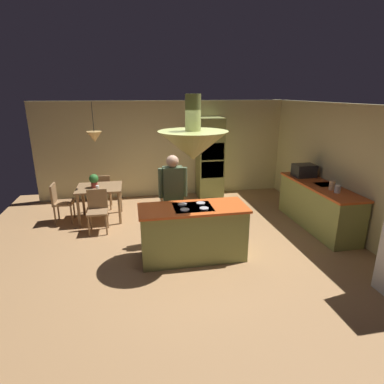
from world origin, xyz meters
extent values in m
plane|color=#AD7F51|center=(0.00, 0.00, 0.00)|extent=(8.16, 8.16, 0.00)
cube|color=beige|center=(0.00, 3.45, 1.27)|extent=(6.80, 0.10, 2.55)
cube|color=beige|center=(3.25, 0.40, 1.27)|extent=(0.10, 7.20, 2.55)
cube|color=#8C934C|center=(0.00, -0.20, 0.45)|extent=(1.75, 0.70, 0.89)
cube|color=#E05B23|center=(0.00, -0.20, 0.91)|extent=(1.81, 0.76, 0.04)
cube|color=black|center=(0.00, -0.20, 0.93)|extent=(0.64, 0.52, 0.01)
cylinder|color=#B2B2B7|center=(-0.16, -0.33, 0.94)|extent=(0.15, 0.15, 0.02)
cylinder|color=#B2B2B7|center=(0.16, -0.33, 0.94)|extent=(0.15, 0.15, 0.02)
cylinder|color=#B2B2B7|center=(-0.16, -0.07, 0.94)|extent=(0.15, 0.15, 0.02)
cylinder|color=#B2B2B7|center=(0.16, -0.07, 0.94)|extent=(0.15, 0.15, 0.02)
cube|color=#8C934C|center=(2.84, 0.60, 0.45)|extent=(0.62, 2.22, 0.89)
cube|color=#E05B23|center=(2.84, 0.60, 0.91)|extent=(0.66, 2.26, 0.04)
cube|color=#B2B2B7|center=(3.00, 0.60, 0.85)|extent=(0.48, 0.36, 0.16)
cube|color=#8C934C|center=(1.10, 3.05, 1.07)|extent=(0.66, 0.62, 2.13)
cube|color=black|center=(1.10, 2.76, 1.30)|extent=(0.60, 0.04, 0.44)
cube|color=black|center=(1.10, 2.76, 0.82)|extent=(0.60, 0.04, 0.44)
cube|color=#956F49|center=(-1.70, 1.90, 0.74)|extent=(0.97, 0.84, 0.04)
cylinder|color=#956F49|center=(-2.12, 1.54, 0.36)|extent=(0.06, 0.06, 0.72)
cylinder|color=#956F49|center=(-1.28, 1.54, 0.36)|extent=(0.06, 0.06, 0.72)
cylinder|color=#956F49|center=(-2.12, 2.26, 0.36)|extent=(0.06, 0.06, 0.72)
cylinder|color=#956F49|center=(-1.28, 2.26, 0.36)|extent=(0.06, 0.06, 0.72)
cylinder|color=tan|center=(-0.34, 0.45, 0.42)|extent=(0.14, 0.14, 0.83)
cylinder|color=tan|center=(-0.16, 0.45, 0.42)|extent=(0.14, 0.14, 0.83)
cube|color=#4C6042|center=(-0.25, 0.45, 1.15)|extent=(0.36, 0.22, 0.64)
cylinder|color=#4C6042|center=(-0.47, 0.45, 1.19)|extent=(0.09, 0.09, 0.55)
cylinder|color=#4C6042|center=(-0.03, 0.45, 1.19)|extent=(0.09, 0.09, 0.55)
sphere|color=tan|center=(-0.25, 0.45, 1.58)|extent=(0.23, 0.23, 0.23)
cone|color=#8C934C|center=(0.00, -0.20, 1.96)|extent=(1.10, 1.10, 0.45)
cylinder|color=#8C934C|center=(0.00, -0.20, 2.46)|extent=(0.24, 0.24, 0.55)
cone|color=#E0B266|center=(-1.70, 1.90, 1.86)|extent=(0.32, 0.32, 0.22)
cylinder|color=black|center=(-1.70, 1.90, 2.27)|extent=(0.01, 0.01, 0.60)
cube|color=#956F49|center=(-1.70, 1.18, 0.44)|extent=(0.40, 0.40, 0.04)
cube|color=#956F49|center=(-1.70, 1.36, 0.66)|extent=(0.40, 0.04, 0.42)
cylinder|color=#956F49|center=(-1.87, 1.01, 0.21)|extent=(0.04, 0.04, 0.43)
cylinder|color=#956F49|center=(-1.53, 1.01, 0.21)|extent=(0.04, 0.04, 0.43)
cylinder|color=#956F49|center=(-1.87, 1.35, 0.21)|extent=(0.04, 0.04, 0.43)
cylinder|color=#956F49|center=(-1.53, 1.35, 0.21)|extent=(0.04, 0.04, 0.43)
cube|color=#956F49|center=(-1.70, 2.62, 0.44)|extent=(0.40, 0.40, 0.04)
cube|color=#956F49|center=(-1.70, 2.44, 0.66)|extent=(0.40, 0.04, 0.42)
cylinder|color=#956F49|center=(-1.53, 2.79, 0.21)|extent=(0.04, 0.04, 0.43)
cylinder|color=#956F49|center=(-1.87, 2.79, 0.21)|extent=(0.04, 0.04, 0.43)
cylinder|color=#956F49|center=(-1.53, 2.45, 0.21)|extent=(0.04, 0.04, 0.43)
cylinder|color=#956F49|center=(-1.87, 2.45, 0.21)|extent=(0.04, 0.04, 0.43)
cube|color=#956F49|center=(-2.48, 1.90, 0.44)|extent=(0.40, 0.40, 0.04)
cube|color=#956F49|center=(-2.66, 1.90, 0.66)|extent=(0.04, 0.40, 0.42)
cylinder|color=#956F49|center=(-2.31, 1.73, 0.21)|extent=(0.04, 0.04, 0.43)
cylinder|color=#956F49|center=(-2.31, 2.07, 0.21)|extent=(0.04, 0.04, 0.43)
cylinder|color=#956F49|center=(-2.65, 1.73, 0.21)|extent=(0.04, 0.04, 0.43)
cylinder|color=#956F49|center=(-2.65, 2.07, 0.21)|extent=(0.04, 0.04, 0.43)
cylinder|color=#99382D|center=(-1.79, 1.87, 0.82)|extent=(0.14, 0.14, 0.12)
sphere|color=#2D722D|center=(-1.79, 1.87, 0.96)|extent=(0.20, 0.20, 0.20)
cylinder|color=white|center=(-1.71, 1.69, 0.81)|extent=(0.07, 0.07, 0.09)
cylinder|color=silver|center=(2.84, 0.04, 1.01)|extent=(0.11, 0.11, 0.15)
cylinder|color=#E0B78C|center=(2.84, 0.22, 1.03)|extent=(0.11, 0.11, 0.18)
cube|color=#232326|center=(2.84, 1.27, 1.07)|extent=(0.46, 0.36, 0.28)
camera|label=1|loc=(-0.94, -5.02, 2.75)|focal=29.46mm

